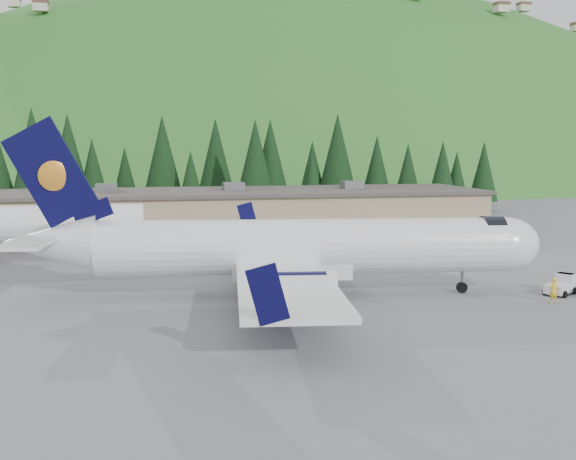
% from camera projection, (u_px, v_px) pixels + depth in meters
% --- Properties ---
extents(ground, '(600.00, 600.00, 0.00)m').
position_uv_depth(ground, '(305.00, 295.00, 51.39)').
color(ground, '#5C5C61').
extents(airliner, '(37.99, 35.75, 12.60)m').
position_uv_depth(airliner, '(290.00, 249.00, 50.90)').
color(airliner, white).
rests_on(airliner, ground).
extents(baggage_tug_a, '(2.96, 2.64, 1.43)m').
position_uv_depth(baggage_tug_a, '(562.00, 285.00, 51.79)').
color(baggage_tug_a, silver).
rests_on(baggage_tug_a, ground).
extents(terminal_building, '(71.00, 17.00, 6.10)m').
position_uv_depth(terminal_building, '(192.00, 212.00, 86.96)').
color(terminal_building, tan).
rests_on(terminal_building, ground).
extents(ramp_worker, '(0.63, 0.41, 1.71)m').
position_uv_depth(ramp_worker, '(554.00, 290.00, 48.89)').
color(ramp_worker, yellow).
rests_on(ramp_worker, ground).
extents(tree_line, '(112.08, 19.89, 14.49)m').
position_uv_depth(tree_line, '(141.00, 165.00, 106.54)').
color(tree_line, black).
rests_on(tree_line, ground).
extents(hills, '(614.00, 330.00, 300.00)m').
position_uv_depth(hills, '(315.00, 392.00, 273.63)').
color(hills, '#1E611B').
rests_on(hills, ground).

